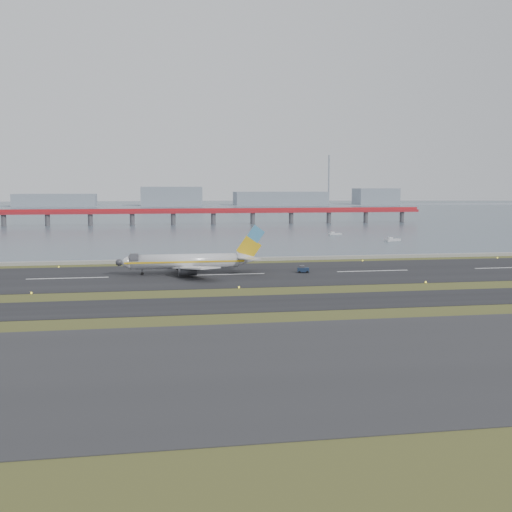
# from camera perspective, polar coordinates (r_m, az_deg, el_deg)

# --- Properties ---
(ground) EXTENTS (1000.00, 1000.00, 0.00)m
(ground) POSITION_cam_1_polar(r_m,az_deg,el_deg) (137.92, -1.07, -3.38)
(ground) COLOR #314518
(ground) RESTS_ON ground
(apron_strip) EXTENTS (1000.00, 50.00, 0.10)m
(apron_strip) POSITION_cam_1_polar(r_m,az_deg,el_deg) (85.22, 4.67, -9.44)
(apron_strip) COLOR #2A2A2C
(apron_strip) RESTS_ON ground
(taxiway_strip) EXTENTS (1000.00, 18.00, 0.10)m
(taxiway_strip) POSITION_cam_1_polar(r_m,az_deg,el_deg) (126.24, -0.23, -4.25)
(taxiway_strip) COLOR black
(taxiway_strip) RESTS_ON ground
(runway_strip) EXTENTS (1000.00, 45.00, 0.10)m
(runway_strip) POSITION_cam_1_polar(r_m,az_deg,el_deg) (167.28, -2.64, -1.66)
(runway_strip) COLOR black
(runway_strip) RESTS_ON ground
(seawall) EXTENTS (1000.00, 2.50, 1.00)m
(seawall) POSITION_cam_1_polar(r_m,az_deg,el_deg) (196.78, -3.74, -0.35)
(seawall) COLOR gray
(seawall) RESTS_ON ground
(bay_water) EXTENTS (1400.00, 800.00, 1.30)m
(bay_water) POSITION_cam_1_polar(r_m,az_deg,el_deg) (595.19, -7.88, 3.98)
(bay_water) COLOR #414F5E
(bay_water) RESTS_ON ground
(red_pier) EXTENTS (260.00, 5.00, 10.20)m
(red_pier) POSITION_cam_1_polar(r_m,az_deg,el_deg) (386.86, -3.82, 3.90)
(red_pier) COLOR #AC1D26
(red_pier) RESTS_ON ground
(far_shoreline) EXTENTS (1400.00, 80.00, 60.50)m
(far_shoreline) POSITION_cam_1_polar(r_m,az_deg,el_deg) (755.35, -7.28, 4.92)
(far_shoreline) COLOR gray
(far_shoreline) RESTS_ON ground
(airliner) EXTENTS (38.52, 32.89, 12.80)m
(airliner) POSITION_cam_1_polar(r_m,az_deg,el_deg) (168.49, -5.85, -0.46)
(airliner) COLOR silver
(airliner) RESTS_ON ground
(pushback_tug) EXTENTS (3.26, 2.22, 1.94)m
(pushback_tug) POSITION_cam_1_polar(r_m,az_deg,el_deg) (170.92, 4.20, -1.20)
(pushback_tug) COLOR #15233B
(pushback_tug) RESTS_ON ground
(workboat_near) EXTENTS (7.60, 4.86, 1.77)m
(workboat_near) POSITION_cam_1_polar(r_m,az_deg,el_deg) (274.51, 12.01, 1.41)
(workboat_near) COLOR silver
(workboat_near) RESTS_ON ground
(workboat_far) EXTENTS (6.65, 3.12, 1.55)m
(workboat_far) POSITION_cam_1_polar(r_m,az_deg,el_deg) (305.22, 7.00, 1.97)
(workboat_far) COLOR silver
(workboat_far) RESTS_ON ground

